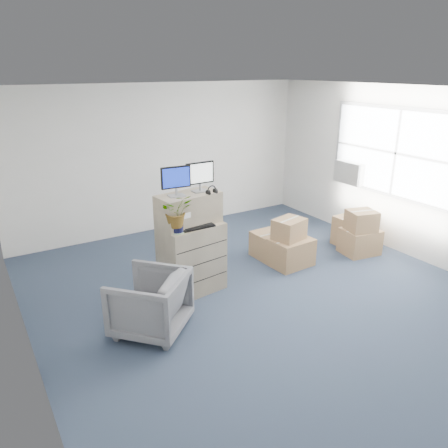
{
  "coord_description": "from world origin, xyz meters",
  "views": [
    {
      "loc": [
        -3.32,
        -4.21,
        3.08
      ],
      "look_at": [
        -0.51,
        0.4,
        1.12
      ],
      "focal_mm": 35.0,
      "sensor_mm": 36.0,
      "label": 1
    }
  ],
  "objects_px": {
    "monitor_right": "(200,175)",
    "office_chair": "(150,300)",
    "keyboard": "(197,227)",
    "water_bottle": "(192,214)",
    "filing_cabinet_lower": "(192,258)",
    "potted_plant": "(176,215)",
    "monitor_left": "(176,180)"
  },
  "relations": [
    {
      "from": "filing_cabinet_lower",
      "to": "monitor_right",
      "type": "relative_size",
      "value": 2.43
    },
    {
      "from": "filing_cabinet_lower",
      "to": "keyboard",
      "type": "xyz_separation_m",
      "value": [
        0.01,
        -0.14,
        0.52
      ]
    },
    {
      "from": "monitor_left",
      "to": "monitor_right",
      "type": "height_order",
      "value": "monitor_right"
    },
    {
      "from": "keyboard",
      "to": "office_chair",
      "type": "distance_m",
      "value": 1.22
    },
    {
      "from": "keyboard",
      "to": "office_chair",
      "type": "relative_size",
      "value": 0.58
    },
    {
      "from": "water_bottle",
      "to": "potted_plant",
      "type": "height_order",
      "value": "potted_plant"
    },
    {
      "from": "filing_cabinet_lower",
      "to": "water_bottle",
      "type": "bearing_deg",
      "value": 40.93
    },
    {
      "from": "keyboard",
      "to": "potted_plant",
      "type": "xyz_separation_m",
      "value": [
        -0.31,
        -0.03,
        0.23
      ]
    },
    {
      "from": "potted_plant",
      "to": "office_chair",
      "type": "distance_m",
      "value": 1.15
    },
    {
      "from": "monitor_left",
      "to": "keyboard",
      "type": "bearing_deg",
      "value": -34.4
    },
    {
      "from": "monitor_left",
      "to": "water_bottle",
      "type": "bearing_deg",
      "value": 8.66
    },
    {
      "from": "monitor_right",
      "to": "water_bottle",
      "type": "distance_m",
      "value": 0.55
    },
    {
      "from": "potted_plant",
      "to": "filing_cabinet_lower",
      "type": "bearing_deg",
      "value": 30.16
    },
    {
      "from": "water_bottle",
      "to": "potted_plant",
      "type": "bearing_deg",
      "value": -147.27
    },
    {
      "from": "water_bottle",
      "to": "office_chair",
      "type": "xyz_separation_m",
      "value": [
        -0.95,
        -0.7,
        -0.72
      ]
    },
    {
      "from": "filing_cabinet_lower",
      "to": "office_chair",
      "type": "relative_size",
      "value": 1.2
    },
    {
      "from": "filing_cabinet_lower",
      "to": "keyboard",
      "type": "height_order",
      "value": "keyboard"
    },
    {
      "from": "office_chair",
      "to": "filing_cabinet_lower",
      "type": "bearing_deg",
      "value": 172.82
    },
    {
      "from": "monitor_right",
      "to": "office_chair",
      "type": "bearing_deg",
      "value": -147.21
    },
    {
      "from": "filing_cabinet_lower",
      "to": "water_bottle",
      "type": "distance_m",
      "value": 0.64
    },
    {
      "from": "monitor_right",
      "to": "office_chair",
      "type": "distance_m",
      "value": 1.82
    },
    {
      "from": "potted_plant",
      "to": "keyboard",
      "type": "bearing_deg",
      "value": 5.84
    },
    {
      "from": "monitor_left",
      "to": "water_bottle",
      "type": "height_order",
      "value": "monitor_left"
    },
    {
      "from": "filing_cabinet_lower",
      "to": "office_chair",
      "type": "xyz_separation_m",
      "value": [
        -0.91,
        -0.65,
        -0.08
      ]
    },
    {
      "from": "monitor_left",
      "to": "potted_plant",
      "type": "relative_size",
      "value": 0.83
    },
    {
      "from": "keyboard",
      "to": "water_bottle",
      "type": "relative_size",
      "value": 1.83
    },
    {
      "from": "monitor_left",
      "to": "office_chair",
      "type": "bearing_deg",
      "value": -132.08
    },
    {
      "from": "filing_cabinet_lower",
      "to": "monitor_right",
      "type": "height_order",
      "value": "monitor_right"
    },
    {
      "from": "monitor_right",
      "to": "water_bottle",
      "type": "bearing_deg",
      "value": -172.34
    },
    {
      "from": "filing_cabinet_lower",
      "to": "potted_plant",
      "type": "relative_size",
      "value": 2.04
    },
    {
      "from": "water_bottle",
      "to": "office_chair",
      "type": "relative_size",
      "value": 0.32
    },
    {
      "from": "monitor_left",
      "to": "keyboard",
      "type": "distance_m",
      "value": 0.7
    }
  ]
}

